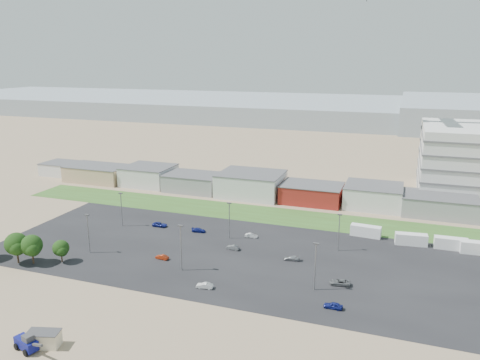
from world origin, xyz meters
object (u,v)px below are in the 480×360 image
at_px(portable_shed, 44,339).
at_px(box_trailer_a, 366,231).
at_px(parked_car_4, 162,257).
at_px(parked_car_6, 199,230).
at_px(parked_car_13, 205,286).
at_px(parked_car_7, 233,247).
at_px(parked_car_11, 251,236).
at_px(parked_car_9, 160,225).
at_px(telehandler, 26,342).
at_px(parked_car_0, 340,282).
at_px(parked_car_12, 292,258).
at_px(parked_car_2, 333,305).

bearing_deg(portable_shed, box_trailer_a, 40.71).
distance_m(parked_car_4, parked_car_6, 19.82).
height_order(parked_car_4, parked_car_13, parked_car_13).
bearing_deg(parked_car_7, parked_car_11, 175.98).
relative_size(box_trailer_a, parked_car_9, 1.84).
height_order(portable_shed, parked_car_6, portable_shed).
relative_size(telehandler, parked_car_4, 2.22).
distance_m(telehandler, parked_car_9, 60.73).
height_order(telehandler, parked_car_11, telehandler).
bearing_deg(parked_car_0, parked_car_9, -117.27).
height_order(parked_car_0, parked_car_11, parked_car_0).
distance_m(portable_shed, parked_car_7, 52.04).
distance_m(box_trailer_a, parked_car_13, 51.65).
bearing_deg(portable_shed, telehandler, -154.58).
distance_m(parked_car_4, parked_car_13, 18.75).
xyz_separation_m(parked_car_7, parked_car_11, (1.85, 9.46, -0.01)).
height_order(parked_car_7, parked_car_9, parked_car_9).
relative_size(parked_car_7, parked_car_9, 0.80).
bearing_deg(parked_car_13, parked_car_9, -145.28).
bearing_deg(parked_car_9, parked_car_6, -90.37).
distance_m(parked_car_6, parked_car_13, 33.50).
relative_size(parked_car_6, parked_car_9, 0.90).
bearing_deg(parked_car_4, parked_car_6, -176.94).
height_order(parked_car_9, parked_car_12, parked_car_9).
bearing_deg(telehandler, parked_car_6, 103.18).
bearing_deg(parked_car_9, parked_car_2, -117.58).
bearing_deg(parked_car_6, parked_car_0, -121.05).
bearing_deg(telehandler, parked_car_9, 115.05).
bearing_deg(parked_car_6, box_trailer_a, -81.09).
height_order(parked_car_4, parked_car_11, parked_car_11).
bearing_deg(telehandler, parked_car_2, 50.79).
distance_m(parked_car_6, parked_car_9, 12.51).
bearing_deg(parked_car_12, telehandler, -40.34).
bearing_deg(box_trailer_a, parked_car_0, -90.02).
bearing_deg(telehandler, parked_car_11, 89.50).
distance_m(parked_car_4, parked_car_11, 26.27).
distance_m(parked_car_2, parked_car_6, 51.15).
distance_m(parked_car_2, parked_car_12, 23.25).
height_order(parked_car_2, parked_car_6, parked_car_2).
distance_m(box_trailer_a, parked_car_12, 27.14).
relative_size(portable_shed, parked_car_4, 1.64).
relative_size(parked_car_0, parked_car_11, 1.30).
relative_size(box_trailer_a, parked_car_0, 1.82).
height_order(telehandler, parked_car_9, telehandler).
bearing_deg(parked_car_0, portable_shed, -56.21).
xyz_separation_m(portable_shed, parked_car_2, (44.18, 28.81, -0.75)).
bearing_deg(parked_car_4, portable_shed, 3.11).
height_order(portable_shed, parked_car_13, portable_shed).
bearing_deg(parked_car_11, box_trailer_a, -71.95).
bearing_deg(parked_car_12, parked_car_2, 27.00).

